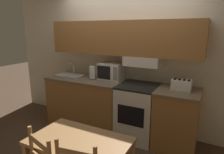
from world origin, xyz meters
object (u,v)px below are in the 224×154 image
stove_range (138,112)px  paper_towel_roll (92,73)px  toaster (181,85)px  dining_table (80,150)px  microwave (111,71)px  sink_basin (70,75)px

stove_range → paper_towel_roll: paper_towel_roll is taller
stove_range → toaster: bearing=2.1°
dining_table → microwave: bearing=106.8°
paper_towel_roll → dining_table: 1.79m
sink_basin → paper_towel_roll: bearing=0.9°
sink_basin → dining_table: (1.34, -1.52, -0.34)m
sink_basin → dining_table: sink_basin is taller
toaster → sink_basin: bearing=-179.4°
sink_basin → microwave: bearing=10.1°
stove_range → paper_towel_roll: bearing=179.5°
toaster → paper_towel_roll: 1.56m
stove_range → dining_table: (-0.08, -1.52, 0.14)m
microwave → toaster: (1.24, -0.12, -0.07)m
sink_basin → paper_towel_roll: 0.53m
sink_basin → paper_towel_roll: sink_basin is taller
stove_range → sink_basin: bearing=180.0°
paper_towel_roll → dining_table: bearing=-61.8°
toaster → paper_towel_roll: bearing=-179.4°
microwave → dining_table: size_ratio=0.41×
toaster → paper_towel_roll: (-1.56, -0.02, 0.03)m
microwave → paper_towel_roll: microwave is taller
stove_range → paper_towel_roll: (-0.90, 0.01, 0.58)m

